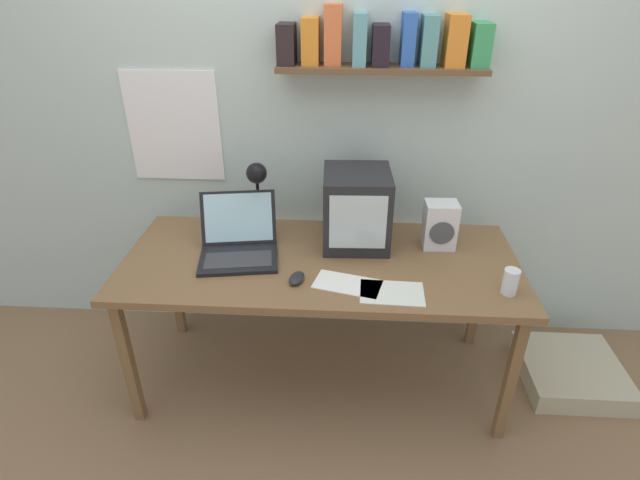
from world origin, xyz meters
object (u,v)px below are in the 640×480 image
Objects in this scene: printed_handout at (392,293)px; crt_monitor at (356,208)px; juice_glass at (510,283)px; computer_mouse at (297,278)px; corner_desk at (320,269)px; laptop at (239,241)px; loose_paper_near_laptop at (347,284)px; desk_lamp at (257,183)px; space_heater at (440,225)px; floor_cushion at (571,372)px.

crt_monitor is at bearing 109.48° from printed_handout.
juice_glass reaches higher than printed_handout.
computer_mouse is (-0.25, -0.37, -0.16)m from crt_monitor.
corner_desk is 4.47× the size of laptop.
loose_paper_near_laptop and printed_handout have the same top height.
desk_lamp is at bearing 137.86° from loose_paper_near_laptop.
juice_glass is 0.49× the size of space_heater.
desk_lamp reaches higher than loose_paper_near_laptop.
space_heater is 0.57m from loose_paper_near_laptop.
crt_monitor is 0.73× the size of floor_cushion.
juice_glass reaches higher than floor_cushion.
laptop is 1.21m from juice_glass.
laptop is 1.51× the size of printed_handout.
corner_desk is at bearing -14.08° from laptop.
desk_lamp reaches higher than computer_mouse.
loose_paper_near_laptop is 0.19m from printed_handout.
floor_cushion is (1.70, 0.02, -0.74)m from laptop.
corner_desk is 0.40m from laptop.
computer_mouse is (0.30, -0.23, -0.05)m from laptop.
space_heater reaches higher than corner_desk.
printed_handout reaches higher than floor_cushion.
juice_glass is at bearing -1.83° from loose_paper_near_laptop.
crt_monitor is 0.50m from printed_handout.
computer_mouse is at bearing 177.24° from loose_paper_near_laptop.
space_heater is (-0.24, 0.38, 0.06)m from juice_glass.
printed_handout is at bearing -31.48° from laptop.
crt_monitor is 0.76m from juice_glass.
laptop is 1.86m from floor_cushion.
corner_desk is 8.01× the size of space_heater.
printed_handout is at bearing -15.92° from loose_paper_near_laptop.
printed_handout is 1.25m from floor_cushion.
crt_monitor is 0.40m from space_heater.
juice_glass reaches higher than corner_desk.
printed_handout is (0.41, -0.06, -0.01)m from computer_mouse.
crt_monitor is 0.58m from laptop.
crt_monitor reaches higher than floor_cushion.
loose_paper_near_laptop is at bearing -167.84° from floor_cushion.
laptop is 1.79× the size of space_heater.
space_heater is at bearing -13.41° from desk_lamp.
laptop is 1.04× the size of desk_lamp.
floor_cushion is at bearing 17.16° from printed_handout.
desk_lamp is 0.79× the size of floor_cushion.
juice_glass is at bearing -31.65° from desk_lamp.
corner_desk is at bearing 140.97° from printed_handout.
computer_mouse is at bearing -71.16° from desk_lamp.
space_heater is 0.73× the size of loose_paper_near_laptop.
floor_cushion is at bearing 2.26° from corner_desk.
computer_mouse reaches higher than printed_handout.
laptop is at bearing 157.44° from printed_handout.
laptop is at bearing 142.42° from computer_mouse.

